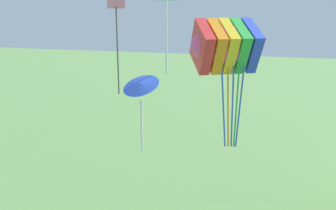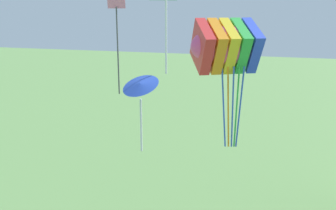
% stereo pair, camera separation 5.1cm
% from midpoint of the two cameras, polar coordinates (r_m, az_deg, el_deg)
% --- Properties ---
extents(kite_rainbow_parafoil, '(2.96, 2.70, 4.45)m').
position_cam_midpoint_polar(kite_rainbow_parafoil, '(12.73, 8.92, 8.84)').
color(kite_rainbow_parafoil, '#E54C8C').
extents(kite_blue_delta, '(1.10, 1.06, 1.89)m').
position_cam_midpoint_polar(kite_blue_delta, '(8.83, -4.07, 2.75)').
color(kite_blue_delta, blue).
extents(kite_pink_diamond, '(0.67, 0.50, 3.68)m').
position_cam_midpoint_polar(kite_pink_diamond, '(12.93, -7.70, 12.59)').
color(kite_pink_diamond, pink).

